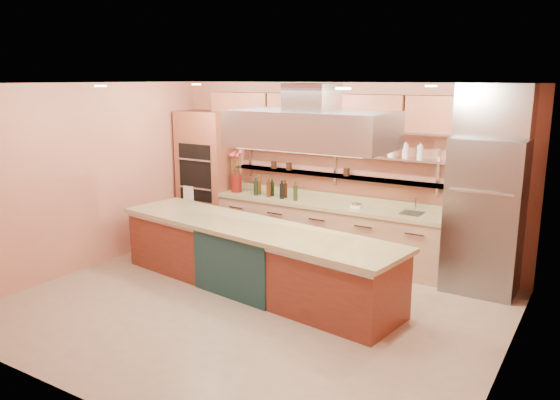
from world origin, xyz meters
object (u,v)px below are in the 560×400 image
Objects in this scene: kitchen_scale at (356,205)px; copper_kettle at (282,144)px; flower_vase at (236,183)px; refrigerator at (485,216)px; green_canister at (297,144)px; island at (253,257)px.

copper_kettle is at bearing -166.92° from kitchen_scale.
copper_kettle reaches higher than flower_vase.
refrigerator is 12.09× the size of green_canister.
flower_vase is at bearing -168.51° from green_canister.
refrigerator is 3.15m from green_canister.
kitchen_scale is 1.69m from copper_kettle.
copper_kettle is at bearing 180.00° from green_canister.
copper_kettle is (0.79, 0.22, 0.70)m from flower_vase.
island is (-2.70, -1.59, -0.60)m from refrigerator.
copper_kettle is at bearing 117.09° from island.
green_canister reaches higher than kitchen_scale.
flower_vase is 1.31m from green_canister.
green_canister is at bearing 0.00° from copper_kettle.
refrigerator is at bearing 21.34° from kitchen_scale.
island is 23.69× the size of copper_kettle.
green_canister reaches higher than island.
flower_vase is at bearing -158.36° from kitchen_scale.
copper_kettle reaches higher than kitchen_scale.
refrigerator is 4.13m from flower_vase.
green_canister reaches higher than flower_vase.
refrigerator is 13.43× the size of kitchen_scale.
kitchen_scale is 0.90× the size of green_canister.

